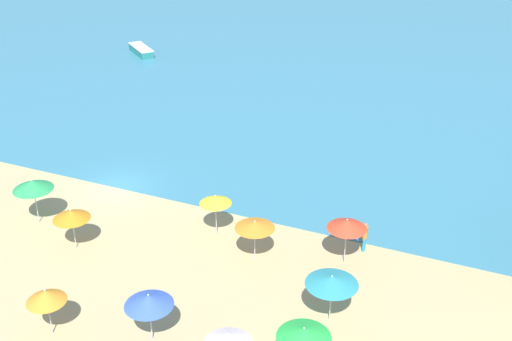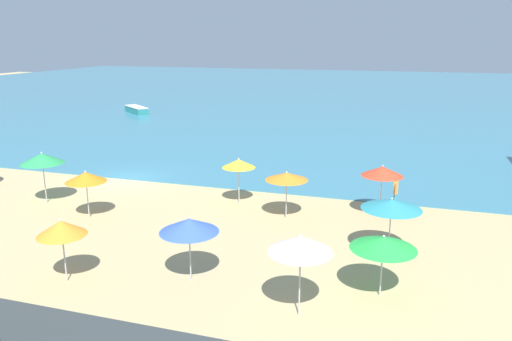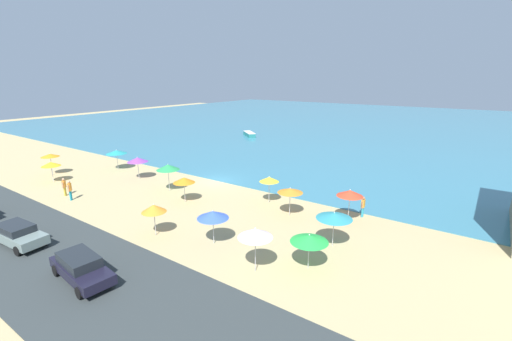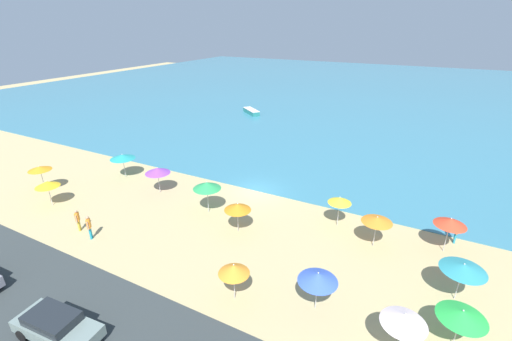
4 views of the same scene
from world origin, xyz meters
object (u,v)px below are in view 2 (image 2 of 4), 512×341
beach_umbrella_9 (61,228)px  beach_umbrella_11 (86,177)px  beach_umbrella_0 (239,164)px  beach_umbrella_3 (189,225)px  beach_umbrella_4 (42,158)px  skiff_nearshore (136,110)px  bather_0 (396,191)px  beach_umbrella_5 (287,176)px  beach_umbrella_8 (383,243)px  beach_umbrella_7 (392,204)px  beach_umbrella_2 (382,171)px  beach_umbrella_12 (301,244)px

beach_umbrella_9 → beach_umbrella_11: (-3.20, 5.85, 0.01)m
beach_umbrella_0 → beach_umbrella_3: 8.63m
beach_umbrella_4 → beach_umbrella_9: beach_umbrella_4 is taller
beach_umbrella_9 → skiff_nearshore: size_ratio=0.56×
beach_umbrella_0 → bather_0: size_ratio=1.45×
beach_umbrella_5 → skiff_nearshore: beach_umbrella_5 is taller
beach_umbrella_11 → beach_umbrella_3: bearing=-31.0°
beach_umbrella_8 → beach_umbrella_9: size_ratio=0.94×
beach_umbrella_7 → beach_umbrella_9: bearing=-152.5°
bather_0 → beach_umbrella_5: bearing=-148.7°
beach_umbrella_7 → beach_umbrella_8: bearing=-91.6°
beach_umbrella_3 → beach_umbrella_4: (-10.90, 5.72, 0.31)m
beach_umbrella_8 → skiff_nearshore: bearing=130.5°
beach_umbrella_4 → beach_umbrella_7: 17.61m
beach_umbrella_9 → skiff_nearshore: beach_umbrella_9 is taller
beach_umbrella_0 → beach_umbrella_5: size_ratio=1.05×
beach_umbrella_9 → beach_umbrella_11: size_ratio=1.01×
beach_umbrella_2 → beach_umbrella_5: beach_umbrella_2 is taller
beach_umbrella_2 → skiff_nearshore: beach_umbrella_2 is taller
beach_umbrella_11 → beach_umbrella_8: bearing=-14.4°
beach_umbrella_3 → beach_umbrella_7: (6.64, 4.23, 0.07)m
skiff_nearshore → beach_umbrella_7: bearing=-46.6°
beach_umbrella_7 → beach_umbrella_11: bearing=179.1°
beach_umbrella_2 → beach_umbrella_3: bearing=-124.5°
skiff_nearshore → beach_umbrella_2: bearing=-42.7°
beach_umbrella_7 → skiff_nearshore: bearing=133.4°
beach_umbrella_4 → beach_umbrella_5: size_ratio=1.17×
skiff_nearshore → beach_umbrella_0: bearing=-51.0°
beach_umbrella_4 → bather_0: beach_umbrella_4 is taller
beach_umbrella_7 → skiff_nearshore: size_ratio=0.58×
beach_umbrella_11 → skiff_nearshore: bearing=116.7°
beach_umbrella_11 → bather_0: 15.20m
beach_umbrella_5 → beach_umbrella_11: bearing=-163.3°
beach_umbrella_7 → skiff_nearshore: 43.19m
bather_0 → skiff_nearshore: bather_0 is taller
beach_umbrella_11 → bather_0: (14.04, 5.72, -1.08)m
beach_umbrella_3 → beach_umbrella_12: bearing=-15.4°
beach_umbrella_3 → beach_umbrella_9: bearing=-161.5°
beach_umbrella_2 → beach_umbrella_8: (0.54, -7.88, -0.37)m
beach_umbrella_2 → beach_umbrella_5: bearing=-159.7°
beach_umbrella_4 → skiff_nearshore: 32.28m
beach_umbrella_11 → beach_umbrella_12: 12.89m
beach_umbrella_5 → beach_umbrella_0: bearing=154.4°
beach_umbrella_0 → beach_umbrella_8: beach_umbrella_0 is taller
beach_umbrella_5 → beach_umbrella_8: size_ratio=1.06×
beach_umbrella_2 → beach_umbrella_11: (-13.40, -4.31, -0.25)m
beach_umbrella_8 → bather_0: 9.34m
beach_umbrella_3 → beach_umbrella_11: beach_umbrella_3 is taller
beach_umbrella_8 → skiff_nearshore: (-29.58, 34.69, -1.47)m
beach_umbrella_7 → bather_0: (0.01, 5.94, -1.20)m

